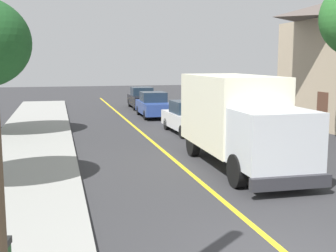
{
  "coord_description": "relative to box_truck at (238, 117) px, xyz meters",
  "views": [
    {
      "loc": [
        -4.21,
        -7.16,
        3.71
      ],
      "look_at": [
        -0.39,
        8.09,
        1.4
      ],
      "focal_mm": 47.25,
      "sensor_mm": 36.0,
      "label": 1
    }
  ],
  "objects": [
    {
      "name": "box_truck",
      "position": [
        0.0,
        0.0,
        0.0
      ],
      "size": [
        2.48,
        7.21,
        3.2
      ],
      "color": "#F2EDCC",
      "rests_on": "ground"
    },
    {
      "name": "parked_car_mid",
      "position": [
        0.07,
        14.38,
        -0.97
      ],
      "size": [
        1.89,
        4.44,
        1.67
      ],
      "color": "#2D4793",
      "rests_on": "ground"
    },
    {
      "name": "parked_car_far",
      "position": [
        0.34,
        20.02,
        -0.97
      ],
      "size": [
        1.92,
        4.45,
        1.67
      ],
      "color": "black",
      "rests_on": "ground"
    },
    {
      "name": "stop_sign",
      "position": [
        2.79,
        2.18,
        0.09
      ],
      "size": [
        0.8,
        0.1,
        2.65
      ],
      "color": "gray",
      "rests_on": "ground"
    },
    {
      "name": "sidewalk_curb",
      "position": [
        -7.34,
        -3.23,
        -1.69
      ],
      "size": [
        3.6,
        60.0,
        0.15
      ],
      "primitive_type": "cube",
      "color": "gray",
      "rests_on": "ground"
    },
    {
      "name": "centre_line_yellow",
      "position": [
        -1.94,
        2.77,
        -1.76
      ],
      "size": [
        0.16,
        56.0,
        0.01
      ],
      "primitive_type": "cube",
      "color": "gold",
      "rests_on": "ground"
    },
    {
      "name": "parked_car_near",
      "position": [
        0.42,
        7.4,
        -0.97
      ],
      "size": [
        1.94,
        4.45,
        1.67
      ],
      "color": "silver",
      "rests_on": "ground"
    }
  ]
}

